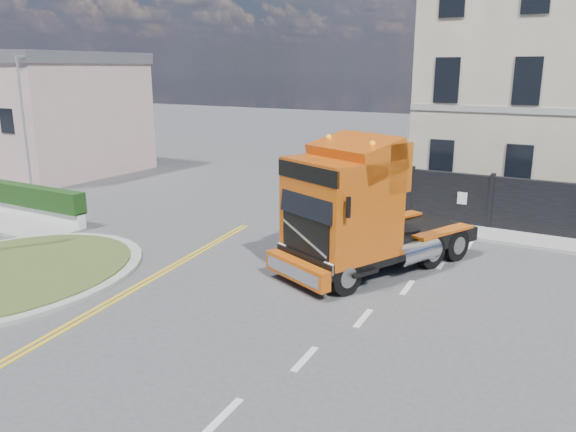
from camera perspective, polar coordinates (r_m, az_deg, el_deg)
The scene contains 8 objects.
ground at distance 15.27m, azimuth -2.12°, elevation -7.44°, with size 120.00×120.00×0.00m, color #424244.
traffic_island at distance 18.01m, azimuth -26.93°, elevation -5.31°, with size 6.80×6.80×0.17m.
hedge_wall at distance 25.07m, azimuth -26.19°, elevation 1.67°, with size 8.00×0.55×1.35m.
seaside_bldg_pink at distance 34.72m, azimuth -22.95°, elevation 9.06°, with size 8.00×8.00×6.00m, color #D0A3A2.
hoarding_fence at distance 21.51m, azimuth 26.56°, elevation 0.38°, with size 18.80×0.25×2.00m.
pavement_far at distance 20.90m, azimuth 24.59°, elevation -2.46°, with size 20.00×1.60×0.12m, color #979791.
truck at distance 16.09m, azimuth 7.04°, elevation 0.12°, with size 4.75×6.86×3.86m.
lamppost_slim at distance 28.80m, azimuth -25.34°, elevation 9.44°, with size 0.26×0.52×6.41m.
Camera 1 is at (7.55, -11.95, 5.78)m, focal length 35.00 mm.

